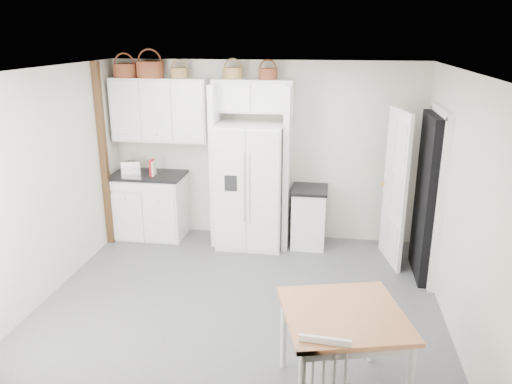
# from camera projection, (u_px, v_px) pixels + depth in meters

# --- Properties ---
(floor) EXTENTS (4.50, 4.50, 0.00)m
(floor) POSITION_uv_depth(u_px,v_px,m) (241.00, 299.00, 5.80)
(floor) COLOR #4A4B54
(floor) RESTS_ON ground
(ceiling) EXTENTS (4.50, 4.50, 0.00)m
(ceiling) POSITION_uv_depth(u_px,v_px,m) (239.00, 70.00, 5.01)
(ceiling) COLOR white
(ceiling) RESTS_ON wall_back
(wall_back) EXTENTS (4.50, 0.00, 4.50)m
(wall_back) POSITION_uv_depth(u_px,v_px,m) (265.00, 151.00, 7.29)
(wall_back) COLOR silver
(wall_back) RESTS_ON floor
(wall_left) EXTENTS (0.00, 4.00, 4.00)m
(wall_left) POSITION_uv_depth(u_px,v_px,m) (48.00, 184.00, 5.73)
(wall_left) COLOR silver
(wall_left) RESTS_ON floor
(wall_right) EXTENTS (0.00, 4.00, 4.00)m
(wall_right) POSITION_uv_depth(u_px,v_px,m) (457.00, 203.00, 5.08)
(wall_right) COLOR silver
(wall_right) RESTS_ON floor
(refrigerator) EXTENTS (0.91, 0.74, 1.77)m
(refrigerator) POSITION_uv_depth(u_px,v_px,m) (251.00, 186.00, 7.08)
(refrigerator) COLOR white
(refrigerator) RESTS_ON floor
(base_cab_left) EXTENTS (1.01, 0.64, 0.94)m
(base_cab_left) POSITION_uv_depth(u_px,v_px,m) (151.00, 206.00, 7.51)
(base_cab_left) COLOR silver
(base_cab_left) RESTS_ON floor
(base_cab_right) EXTENTS (0.47, 0.56, 0.82)m
(base_cab_right) POSITION_uv_depth(u_px,v_px,m) (309.00, 218.00, 7.18)
(base_cab_right) COLOR silver
(base_cab_right) RESTS_ON floor
(dining_table) EXTENTS (1.17, 1.17, 0.80)m
(dining_table) POSITION_uv_depth(u_px,v_px,m) (341.00, 354.00, 4.16)
(dining_table) COLOR #A3643F
(dining_table) RESTS_ON floor
(windsor_chair) EXTENTS (0.41, 0.38, 0.79)m
(windsor_chair) POSITION_uv_depth(u_px,v_px,m) (325.00, 376.00, 3.89)
(windsor_chair) COLOR silver
(windsor_chair) RESTS_ON floor
(counter_left) EXTENTS (1.05, 0.68, 0.04)m
(counter_left) POSITION_uv_depth(u_px,v_px,m) (149.00, 175.00, 7.36)
(counter_left) COLOR black
(counter_left) RESTS_ON base_cab_left
(counter_right) EXTENTS (0.51, 0.60, 0.04)m
(counter_right) POSITION_uv_depth(u_px,v_px,m) (310.00, 189.00, 7.05)
(counter_right) COLOR black
(counter_right) RESTS_ON base_cab_right
(toaster) EXTENTS (0.30, 0.21, 0.19)m
(toaster) POSITION_uv_depth(u_px,v_px,m) (132.00, 167.00, 7.32)
(toaster) COLOR silver
(toaster) RESTS_ON counter_left
(cookbook_red) EXTENTS (0.04, 0.16, 0.23)m
(cookbook_red) POSITION_uv_depth(u_px,v_px,m) (152.00, 167.00, 7.23)
(cookbook_red) COLOR #B01118
(cookbook_red) RESTS_ON counter_left
(cookbook_cream) EXTENTS (0.03, 0.14, 0.21)m
(cookbook_cream) POSITION_uv_depth(u_px,v_px,m) (154.00, 168.00, 7.23)
(cookbook_cream) COLOR beige
(cookbook_cream) RESTS_ON counter_left
(basket_upper_a) EXTENTS (0.34, 0.34, 0.19)m
(basket_upper_a) POSITION_uv_depth(u_px,v_px,m) (125.00, 71.00, 7.07)
(basket_upper_a) COLOR brown
(basket_upper_a) RESTS_ON upper_cabinet
(basket_upper_b) EXTENTS (0.39, 0.39, 0.23)m
(basket_upper_b) POSITION_uv_depth(u_px,v_px,m) (150.00, 69.00, 7.01)
(basket_upper_b) COLOR brown
(basket_upper_b) RESTS_ON upper_cabinet
(basket_upper_c) EXTENTS (0.24, 0.24, 0.14)m
(basket_upper_c) POSITION_uv_depth(u_px,v_px,m) (179.00, 73.00, 6.96)
(basket_upper_c) COLOR brown
(basket_upper_c) RESTS_ON upper_cabinet
(basket_bridge_a) EXTENTS (0.27, 0.27, 0.15)m
(basket_bridge_a) POSITION_uv_depth(u_px,v_px,m) (233.00, 73.00, 6.85)
(basket_bridge_a) COLOR brown
(basket_bridge_a) RESTS_ON bridge_cabinet
(basket_bridge_b) EXTENTS (0.26, 0.26, 0.15)m
(basket_bridge_b) POSITION_uv_depth(u_px,v_px,m) (268.00, 74.00, 6.78)
(basket_bridge_b) COLOR brown
(basket_bridge_b) RESTS_ON bridge_cabinet
(upper_cabinet) EXTENTS (1.40, 0.34, 0.90)m
(upper_cabinet) POSITION_uv_depth(u_px,v_px,m) (160.00, 110.00, 7.16)
(upper_cabinet) COLOR silver
(upper_cabinet) RESTS_ON wall_back
(bridge_cabinet) EXTENTS (1.12, 0.34, 0.45)m
(bridge_cabinet) POSITION_uv_depth(u_px,v_px,m) (253.00, 96.00, 6.90)
(bridge_cabinet) COLOR silver
(bridge_cabinet) RESTS_ON wall_back
(fridge_panel_left) EXTENTS (0.08, 0.60, 2.30)m
(fridge_panel_left) POSITION_uv_depth(u_px,v_px,m) (217.00, 165.00, 7.15)
(fridge_panel_left) COLOR silver
(fridge_panel_left) RESTS_ON floor
(fridge_panel_right) EXTENTS (0.08, 0.60, 2.30)m
(fridge_panel_right) POSITION_uv_depth(u_px,v_px,m) (287.00, 168.00, 7.00)
(fridge_panel_right) COLOR silver
(fridge_panel_right) RESTS_ON floor
(trim_post) EXTENTS (0.09, 0.09, 2.60)m
(trim_post) POSITION_uv_depth(u_px,v_px,m) (104.00, 156.00, 7.00)
(trim_post) COLOR black
(trim_post) RESTS_ON floor
(doorway_void) EXTENTS (0.18, 0.85, 2.05)m
(doorway_void) POSITION_uv_depth(u_px,v_px,m) (428.00, 198.00, 6.12)
(doorway_void) COLOR black
(doorway_void) RESTS_ON floor
(door_slab) EXTENTS (0.21, 0.79, 2.05)m
(door_slab) POSITION_uv_depth(u_px,v_px,m) (395.00, 188.00, 6.49)
(door_slab) COLOR white
(door_slab) RESTS_ON floor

